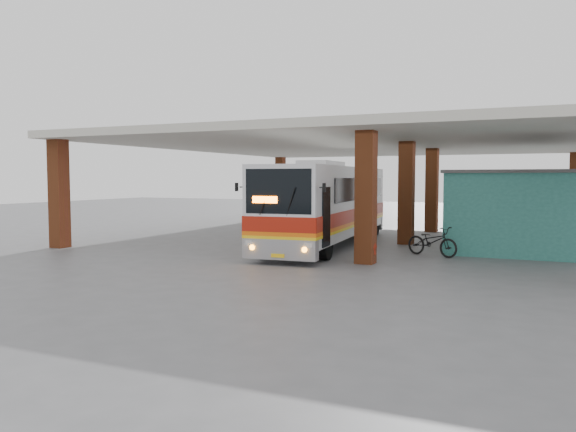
% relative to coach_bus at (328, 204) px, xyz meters
% --- Properties ---
extents(ground, '(90.00, 90.00, 0.00)m').
position_rel_coach_bus_xyz_m(ground, '(-0.14, -1.13, -1.73)').
color(ground, '#515154').
rests_on(ground, ground).
extents(brick_columns, '(20.10, 21.60, 4.35)m').
position_rel_coach_bus_xyz_m(brick_columns, '(1.29, 3.87, 0.45)').
color(brick_columns, '#964520').
rests_on(brick_columns, ground).
extents(canopy_roof, '(21.00, 23.00, 0.30)m').
position_rel_coach_bus_xyz_m(canopy_roof, '(0.36, 5.37, 2.77)').
color(canopy_roof, beige).
rests_on(canopy_roof, brick_columns).
extents(shop_building, '(5.20, 8.20, 3.11)m').
position_rel_coach_bus_xyz_m(shop_building, '(7.35, 2.87, -0.17)').
color(shop_building, '#2B6C63').
rests_on(shop_building, ground).
extents(coach_bus, '(3.50, 12.11, 3.48)m').
position_rel_coach_bus_xyz_m(coach_bus, '(0.00, 0.00, 0.00)').
color(coach_bus, silver).
rests_on(coach_bus, ground).
extents(motorcycle, '(2.17, 1.50, 1.08)m').
position_rel_coach_bus_xyz_m(motorcycle, '(4.56, -1.48, -1.19)').
color(motorcycle, black).
rests_on(motorcycle, ground).
extents(pedestrian, '(0.72, 0.71, 1.68)m').
position_rel_coach_bus_xyz_m(pedestrian, '(2.98, -4.12, -0.89)').
color(pedestrian, red).
rests_on(pedestrian, ground).
extents(red_chair, '(0.46, 0.46, 0.71)m').
position_rel_coach_bus_xyz_m(red_chair, '(4.66, 6.93, -1.40)').
color(red_chair, red).
rests_on(red_chair, ground).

